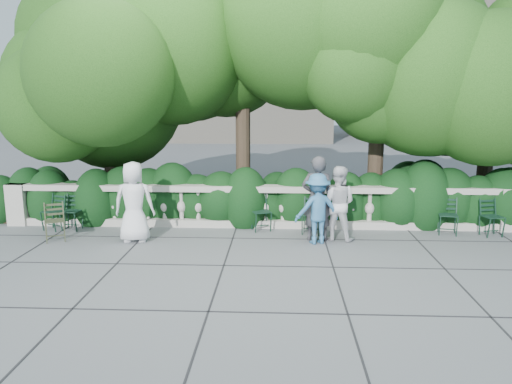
{
  "coord_description": "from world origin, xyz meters",
  "views": [
    {
      "loc": [
        0.51,
        -9.69,
        3.05
      ],
      "look_at": [
        0.0,
        1.0,
        1.0
      ],
      "focal_mm": 35.0,
      "sensor_mm": 36.0,
      "label": 1
    }
  ],
  "objects_px": {
    "person_businessman": "(134,202)",
    "chair_b": "(69,231)",
    "chair_c": "(310,235)",
    "person_casual_man": "(338,203)",
    "chair_e": "(447,236)",
    "person_woman_grey": "(317,198)",
    "chair_a": "(50,231)",
    "person_older_blue": "(317,209)",
    "chair_f": "(495,238)",
    "chair_d": "(263,232)",
    "chair_weathered": "(56,243)"
  },
  "relations": [
    {
      "from": "chair_f",
      "to": "person_woman_grey",
      "type": "distance_m",
      "value": 4.05
    },
    {
      "from": "chair_c",
      "to": "person_woman_grey",
      "type": "bearing_deg",
      "value": -61.35
    },
    {
      "from": "chair_c",
      "to": "chair_d",
      "type": "relative_size",
      "value": 1.0
    },
    {
      "from": "chair_a",
      "to": "chair_e",
      "type": "xyz_separation_m",
      "value": [
        9.02,
        0.05,
        0.0
      ]
    },
    {
      "from": "chair_d",
      "to": "person_woman_grey",
      "type": "distance_m",
      "value": 1.6
    },
    {
      "from": "chair_e",
      "to": "person_woman_grey",
      "type": "bearing_deg",
      "value": -159.53
    },
    {
      "from": "person_older_blue",
      "to": "person_woman_grey",
      "type": "bearing_deg",
      "value": -109.75
    },
    {
      "from": "chair_e",
      "to": "person_woman_grey",
      "type": "xyz_separation_m",
      "value": [
        -2.95,
        -0.45,
        0.92
      ]
    },
    {
      "from": "chair_f",
      "to": "person_casual_man",
      "type": "xyz_separation_m",
      "value": [
        -3.49,
        -0.28,
        0.8
      ]
    },
    {
      "from": "chair_a",
      "to": "person_woman_grey",
      "type": "distance_m",
      "value": 6.16
    },
    {
      "from": "person_casual_man",
      "to": "chair_b",
      "type": "bearing_deg",
      "value": 14.75
    },
    {
      "from": "person_casual_man",
      "to": "chair_weathered",
      "type": "bearing_deg",
      "value": 23.42
    },
    {
      "from": "person_woman_grey",
      "to": "person_casual_man",
      "type": "height_order",
      "value": "person_woman_grey"
    },
    {
      "from": "chair_c",
      "to": "chair_f",
      "type": "relative_size",
      "value": 1.0
    },
    {
      "from": "person_casual_man",
      "to": "chair_d",
      "type": "bearing_deg",
      "value": 0.65
    },
    {
      "from": "chair_f",
      "to": "person_businessman",
      "type": "relative_size",
      "value": 0.49
    },
    {
      "from": "person_businessman",
      "to": "person_casual_man",
      "type": "height_order",
      "value": "person_businessman"
    },
    {
      "from": "chair_b",
      "to": "person_casual_man",
      "type": "distance_m",
      "value": 6.14
    },
    {
      "from": "person_woman_grey",
      "to": "chair_e",
      "type": "bearing_deg",
      "value": -169.36
    },
    {
      "from": "chair_a",
      "to": "chair_c",
      "type": "xyz_separation_m",
      "value": [
        5.97,
        -0.05,
        0.0
      ]
    },
    {
      "from": "chair_a",
      "to": "person_older_blue",
      "type": "distance_m",
      "value": 6.15
    },
    {
      "from": "person_casual_man",
      "to": "chair_c",
      "type": "bearing_deg",
      "value": -8.51
    },
    {
      "from": "chair_c",
      "to": "person_casual_man",
      "type": "bearing_deg",
      "value": -15.6
    },
    {
      "from": "chair_b",
      "to": "chair_d",
      "type": "relative_size",
      "value": 1.0
    },
    {
      "from": "chair_d",
      "to": "person_casual_man",
      "type": "xyz_separation_m",
      "value": [
        1.61,
        -0.51,
        0.8
      ]
    },
    {
      "from": "chair_c",
      "to": "chair_d",
      "type": "distance_m",
      "value": 1.09
    },
    {
      "from": "chair_c",
      "to": "person_older_blue",
      "type": "bearing_deg",
      "value": -68.98
    },
    {
      "from": "chair_a",
      "to": "chair_f",
      "type": "xyz_separation_m",
      "value": [
        10.01,
        -0.05,
        0.0
      ]
    },
    {
      "from": "person_businessman",
      "to": "person_woman_grey",
      "type": "bearing_deg",
      "value": -179.77
    },
    {
      "from": "chair_d",
      "to": "chair_e",
      "type": "distance_m",
      "value": 4.12
    },
    {
      "from": "chair_c",
      "to": "person_woman_grey",
      "type": "height_order",
      "value": "person_woman_grey"
    },
    {
      "from": "chair_d",
      "to": "person_woman_grey",
      "type": "relative_size",
      "value": 0.46
    },
    {
      "from": "chair_b",
      "to": "person_businessman",
      "type": "distance_m",
      "value": 2.07
    },
    {
      "from": "chair_weathered",
      "to": "person_casual_man",
      "type": "xyz_separation_m",
      "value": [
        5.98,
        0.55,
        0.8
      ]
    },
    {
      "from": "chair_d",
      "to": "chair_f",
      "type": "relative_size",
      "value": 1.0
    },
    {
      "from": "chair_d",
      "to": "chair_e",
      "type": "bearing_deg",
      "value": -21.75
    },
    {
      "from": "person_businessman",
      "to": "chair_a",
      "type": "bearing_deg",
      "value": -20.69
    },
    {
      "from": "person_businessman",
      "to": "chair_b",
      "type": "bearing_deg",
      "value": -25.63
    },
    {
      "from": "person_businessman",
      "to": "chair_weathered",
      "type": "bearing_deg",
      "value": 3.46
    },
    {
      "from": "chair_f",
      "to": "chair_e",
      "type": "bearing_deg",
      "value": 161.63
    },
    {
      "from": "chair_b",
      "to": "person_older_blue",
      "type": "relative_size",
      "value": 0.56
    },
    {
      "from": "chair_a",
      "to": "person_older_blue",
      "type": "bearing_deg",
      "value": 14.36
    },
    {
      "from": "chair_weathered",
      "to": "chair_d",
      "type": "bearing_deg",
      "value": -11.0
    },
    {
      "from": "person_woman_grey",
      "to": "person_casual_man",
      "type": "distance_m",
      "value": 0.46
    },
    {
      "from": "chair_f",
      "to": "chair_a",
      "type": "bearing_deg",
      "value": 167.0
    },
    {
      "from": "chair_weathered",
      "to": "person_businessman",
      "type": "relative_size",
      "value": 0.49
    },
    {
      "from": "person_woman_grey",
      "to": "person_casual_man",
      "type": "xyz_separation_m",
      "value": [
        0.44,
        0.07,
        -0.11
      ]
    },
    {
      "from": "chair_a",
      "to": "chair_f",
      "type": "height_order",
      "value": "same"
    },
    {
      "from": "chair_a",
      "to": "chair_d",
      "type": "relative_size",
      "value": 1.0
    },
    {
      "from": "chair_c",
      "to": "person_casual_man",
      "type": "distance_m",
      "value": 1.02
    }
  ]
}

